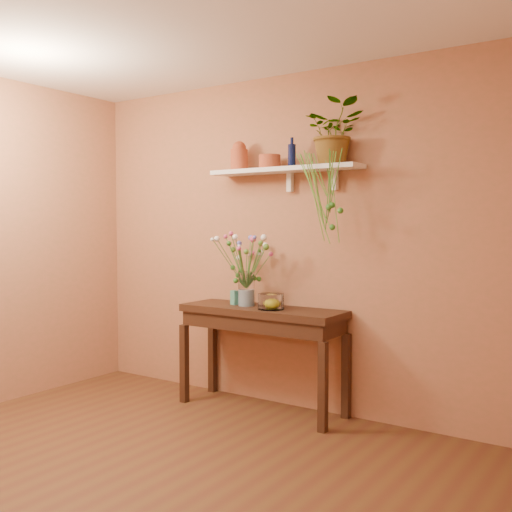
% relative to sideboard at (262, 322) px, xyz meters
% --- Properties ---
extents(room, '(4.04, 4.04, 2.70)m').
position_rel_sideboard_xyz_m(room, '(0.09, -1.76, 0.64)').
color(room, '#503219').
rests_on(room, ground).
extents(sideboard, '(1.36, 0.44, 0.83)m').
position_rel_sideboard_xyz_m(sideboard, '(0.00, 0.00, 0.00)').
color(sideboard, '#321B11').
rests_on(sideboard, ground).
extents(wall_shelf, '(1.30, 0.24, 0.19)m').
position_rel_sideboard_xyz_m(wall_shelf, '(0.15, 0.11, 1.21)').
color(wall_shelf, white).
rests_on(wall_shelf, room).
extents(terracotta_jug, '(0.19, 0.19, 0.24)m').
position_rel_sideboard_xyz_m(terracotta_jug, '(-0.29, 0.10, 1.34)').
color(terracotta_jug, '#B44722').
rests_on(terracotta_jug, wall_shelf).
extents(terracotta_pot, '(0.18, 0.18, 0.11)m').
position_rel_sideboard_xyz_m(terracotta_pot, '(0.02, 0.08, 1.28)').
color(terracotta_pot, '#B44722').
rests_on(terracotta_pot, wall_shelf).
extents(blue_bottle, '(0.08, 0.08, 0.23)m').
position_rel_sideboard_xyz_m(blue_bottle, '(0.21, 0.10, 1.32)').
color(blue_bottle, '#0A1239').
rests_on(blue_bottle, wall_shelf).
extents(spider_plant, '(0.54, 0.50, 0.48)m').
position_rel_sideboard_xyz_m(spider_plant, '(0.57, 0.13, 1.47)').
color(spider_plant, '#317222').
rests_on(spider_plant, wall_shelf).
extents(plant_fronds, '(0.43, 0.26, 0.67)m').
position_rel_sideboard_xyz_m(plant_fronds, '(0.59, -0.02, 0.97)').
color(plant_fronds, '#317222').
rests_on(plant_fronds, wall_shelf).
extents(glass_vase, '(0.13, 0.13, 0.28)m').
position_rel_sideboard_xyz_m(glass_vase, '(-0.16, 0.01, 0.24)').
color(glass_vase, white).
rests_on(glass_vase, sideboard).
extents(bouquet, '(0.48, 0.44, 0.46)m').
position_rel_sideboard_xyz_m(bouquet, '(-0.16, 0.01, 0.55)').
color(bouquet, '#386B28').
rests_on(bouquet, glass_vase).
extents(glass_bowl, '(0.20, 0.20, 0.12)m').
position_rel_sideboard_xyz_m(glass_bowl, '(0.12, -0.06, 0.18)').
color(glass_bowl, white).
rests_on(glass_bowl, sideboard).
extents(lemon, '(0.08, 0.08, 0.08)m').
position_rel_sideboard_xyz_m(lemon, '(0.12, -0.04, 0.17)').
color(lemon, yellow).
rests_on(lemon, glass_bowl).
extents(carton, '(0.07, 0.06, 0.12)m').
position_rel_sideboard_xyz_m(carton, '(-0.27, 0.00, 0.18)').
color(carton, teal).
rests_on(carton, sideboard).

